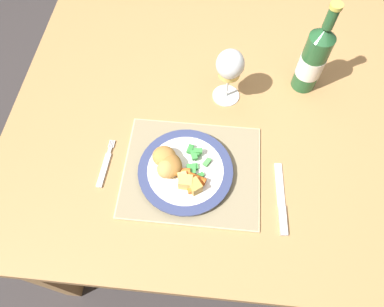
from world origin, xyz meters
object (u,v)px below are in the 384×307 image
object	(u,v)px
dinner_plate	(185,171)
table_knife	(281,204)
bottle	(313,59)
wine_glass	(229,67)
dining_table	(210,115)
fork	(104,166)

from	to	relation	value
dinner_plate	table_knife	bearing A→B (deg)	-13.86
bottle	wine_glass	bearing A→B (deg)	-163.79
dinner_plate	bottle	world-z (taller)	bottle
dinner_plate	table_knife	world-z (taller)	dinner_plate
dining_table	wine_glass	bearing A→B (deg)	12.01
wine_glass	dinner_plate	bearing A→B (deg)	-109.14
table_knife	wine_glass	xyz separation A→B (m)	(-0.15, 0.31, 0.12)
table_knife	bottle	size ratio (longest dim) A/B	0.68
dining_table	wine_glass	size ratio (longest dim) A/B	6.57
table_knife	wine_glass	bearing A→B (deg)	115.37
dining_table	bottle	xyz separation A→B (m)	(0.26, 0.07, 0.19)
dining_table	dinner_plate	world-z (taller)	dinner_plate
table_knife	fork	bearing A→B (deg)	172.42
fork	wine_glass	size ratio (longest dim) A/B	0.80
fork	bottle	xyz separation A→B (m)	(0.51, 0.32, 0.10)
bottle	fork	bearing A→B (deg)	-148.20
table_knife	wine_glass	distance (m)	0.36
dining_table	fork	distance (m)	0.37
dining_table	table_knife	xyz separation A→B (m)	(0.19, -0.30, 0.09)
fork	table_knife	world-z (taller)	table_knife
dinner_plate	table_knife	xyz separation A→B (m)	(0.24, -0.06, -0.01)
dinner_plate	table_knife	size ratio (longest dim) A/B	1.26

